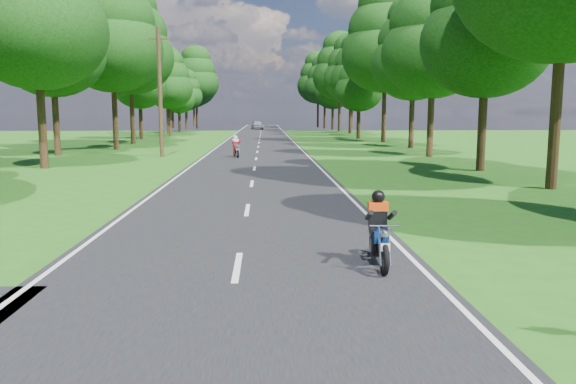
{
  "coord_description": "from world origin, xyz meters",
  "views": [
    {
      "loc": [
        0.5,
        -7.88,
        2.79
      ],
      "look_at": [
        1.0,
        4.0,
        1.1
      ],
      "focal_mm": 35.0,
      "sensor_mm": 36.0,
      "label": 1
    }
  ],
  "objects": [
    {
      "name": "ground",
      "position": [
        0.0,
        0.0,
        0.0
      ],
      "size": [
        160.0,
        160.0,
        0.0
      ],
      "primitive_type": "plane",
      "color": "#225814",
      "rests_on": "ground"
    },
    {
      "name": "main_road",
      "position": [
        0.0,
        50.0,
        0.01
      ],
      "size": [
        7.0,
        140.0,
        0.02
      ],
      "primitive_type": "cube",
      "color": "black",
      "rests_on": "ground"
    },
    {
      "name": "road_markings",
      "position": [
        -0.14,
        48.13,
        0.02
      ],
      "size": [
        7.4,
        140.0,
        0.01
      ],
      "color": "silver",
      "rests_on": "main_road"
    },
    {
      "name": "treeline",
      "position": [
        1.43,
        60.06,
        8.25
      ],
      "size": [
        40.0,
        115.35,
        14.78
      ],
      "color": "black",
      "rests_on": "ground"
    },
    {
      "name": "telegraph_pole",
      "position": [
        -6.0,
        28.0,
        4.07
      ],
      "size": [
        1.2,
        0.26,
        8.0
      ],
      "color": "#382616",
      "rests_on": "ground"
    },
    {
      "name": "rider_near_blue",
      "position": [
        2.59,
        2.07,
        0.7
      ],
      "size": [
        0.63,
        1.66,
        1.36
      ],
      "primitive_type": null,
      "rotation": [
        0.0,
        0.0,
        -0.05
      ],
      "color": "navy",
      "rests_on": "main_road"
    },
    {
      "name": "rider_far_red",
      "position": [
        -1.28,
        27.45,
        0.69
      ],
      "size": [
        0.86,
        1.69,
        1.35
      ],
      "primitive_type": null,
      "rotation": [
        0.0,
        0.0,
        0.21
      ],
      "color": "#B7230E",
      "rests_on": "main_road"
    },
    {
      "name": "distant_car",
      "position": [
        -0.67,
        86.76,
        0.76
      ],
      "size": [
        2.27,
        4.51,
        1.48
      ],
      "primitive_type": "imported",
      "rotation": [
        0.0,
        0.0,
        0.13
      ],
      "color": "#A6A9AD",
      "rests_on": "main_road"
    }
  ]
}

